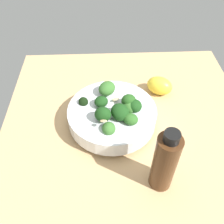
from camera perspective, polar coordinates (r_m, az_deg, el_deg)
The scene contains 4 objects.
ground_plane at distance 67.56cm, azimuth 3.55°, elevation -3.78°, with size 65.64×65.64×4.49cm, color tan.
bowl_of_broccoli at distance 62.95cm, azimuth 0.14°, elevation -0.22°, with size 22.20×22.20×10.19cm.
lemon_wedge at distance 73.80cm, azimuth 10.80°, elevation 5.92°, with size 7.36×5.20×5.18cm, color yellow.
bottle_tall at distance 50.48cm, azimuth 11.95°, elevation -11.14°, with size 4.80×4.80×16.63cm.
Camera 1 is at (6.07, 42.95, 49.55)cm, focal length 40.07 mm.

